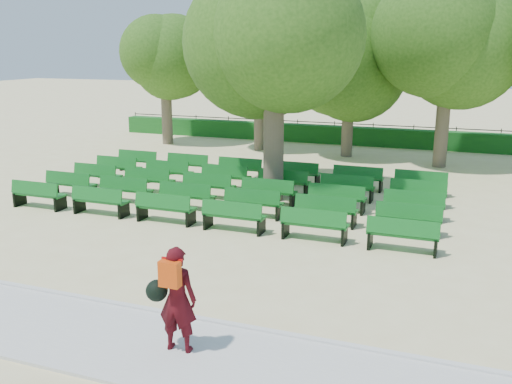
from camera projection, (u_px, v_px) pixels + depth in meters
ground at (254, 220)px, 16.41m from camera, size 120.00×120.00×0.00m
paving at (99, 337)px, 9.69m from camera, size 30.00×2.20×0.06m
curb at (136, 308)px, 10.73m from camera, size 30.00×0.12×0.10m
hedge at (352, 136)px, 28.99m from camera, size 26.00×0.70×0.90m
fence at (353, 143)px, 29.47m from camera, size 26.00×0.10×1.02m
tree_line at (333, 158)px, 25.48m from camera, size 21.80×6.80×7.04m
bench_array at (239, 198)px, 18.37m from camera, size 1.74×0.65×1.08m
tree_among at (274, 40)px, 17.36m from camera, size 5.26×5.26×7.43m
person at (175, 297)px, 9.03m from camera, size 0.84×0.52×1.76m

